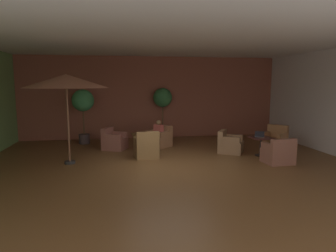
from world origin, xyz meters
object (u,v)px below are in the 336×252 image
Objects in this scene: cafe_table_front_left at (261,141)px; cafe_table_front_right at (140,138)px; patio_umbrella_tall_red at (66,81)px; potted_tree_mid_left at (163,102)px; armchair_front_right_east at (146,148)px; patron_blue_shirt at (159,129)px; iced_drink_cup at (259,135)px; potted_tree_left_corner at (83,104)px; armchair_front_left_south at (230,144)px; armchair_front_right_south at (159,139)px; armchair_front_right_north at (114,141)px; open_laptop at (259,135)px; armchair_front_left_east at (274,142)px; armchair_front_left_north at (278,154)px.

cafe_table_front_right is at bearing 161.04° from cafe_table_front_left.
patio_umbrella_tall_red is 5.08m from potted_tree_mid_left.
armchair_front_right_east is 1.84m from patron_blue_shirt.
patron_blue_shirt is 3.73m from iced_drink_cup.
cafe_table_front_right is 0.30× the size of potted_tree_left_corner.
patron_blue_shirt is 5.50× the size of iced_drink_cup.
armchair_front_right_south is (-2.30, 1.49, -0.00)m from armchair_front_left_south.
cafe_table_front_left is at bearing -31.95° from armchair_front_left_south.
armchair_front_right_north is 5.19m from open_laptop.
cafe_table_front_left is 1.06m from armchair_front_left_south.
potted_tree_left_corner is at bearing 141.23° from cafe_table_front_right.
armchair_front_left_south is at bearing -25.86° from potted_tree_left_corner.
armchair_front_right_south is 3.73m from iced_drink_cup.
patio_umbrella_tall_red is at bearing -174.87° from armchair_front_left_east.
armchair_front_left_east is at bearing 3.65° from armchair_front_right_east.
potted_tree_mid_left reaches higher than potted_tree_left_corner.
armchair_front_right_east is 3.84m from open_laptop.
armchair_front_right_south is 3.36m from potted_tree_left_corner.
potted_tree_mid_left is 3.68× the size of patron_blue_shirt.
iced_drink_cup is at bearing 95.46° from armchair_front_left_north.
armchair_front_right_south is (0.66, 1.71, -0.03)m from armchair_front_right_east.
potted_tree_left_corner is at bearing 87.84° from patio_umbrella_tall_red.
armchair_front_left_south is 0.39× the size of patio_umbrella_tall_red.
open_laptop reaches higher than armchair_front_right_north.
armchair_front_left_north is at bearing -85.15° from open_laptop.
armchair_front_left_north is at bearing -58.43° from potted_tree_mid_left.
cafe_table_front_left is 1.05× the size of cafe_table_front_right.
armchair_front_left_south is 2.78m from patron_blue_shirt.
armchair_front_left_east is 7.42m from patio_umbrella_tall_red.
armchair_front_left_north is 0.81× the size of armchair_front_left_east.
armchair_front_left_south is at bearing -32.94° from armchair_front_right_south.
potted_tree_mid_left is at bearing 127.90° from open_laptop.
armchair_front_right_east is (0.12, -1.03, -0.14)m from cafe_table_front_right.
cafe_table_front_left is 0.21m from iced_drink_cup.
cafe_table_front_left is at bearing 0.06° from patio_umbrella_tall_red.
armchair_front_right_south is 0.50× the size of potted_tree_left_corner.
armchair_front_right_north is at bearing 159.97° from cafe_table_front_left.
armchair_front_right_north reaches higher than cafe_table_front_left.
open_laptop is at bearing -19.46° from armchair_front_right_north.
armchair_front_right_north is (-4.91, 1.79, -0.18)m from cafe_table_front_left.
patron_blue_shirt is at bearing 136.99° from armchair_front_left_north.
cafe_table_front_right is 1.02m from patron_blue_shirt.
potted_tree_left_corner is 6.85m from open_laptop.
open_laptop is (6.08, -3.02, -0.91)m from potted_tree_left_corner.
armchair_front_left_east is 9.46× the size of iced_drink_cup.
armchair_front_left_south is 3.19m from cafe_table_front_right.
armchair_front_right_north is (-0.94, 0.43, -0.17)m from cafe_table_front_right.
patron_blue_shirt is (-0.03, -0.03, 0.39)m from armchair_front_right_south.
armchair_front_right_south is 0.39m from patron_blue_shirt.
potted_tree_mid_left reaches higher than iced_drink_cup.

